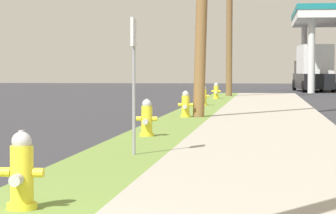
# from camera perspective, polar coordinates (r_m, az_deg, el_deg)

# --- Properties ---
(fire_hydrant_nearest) EXTENTS (0.42, 0.38, 0.74)m
(fire_hydrant_nearest) POSITION_cam_1_polar(r_m,az_deg,el_deg) (7.42, -10.74, -4.94)
(fire_hydrant_nearest) COLOR yellow
(fire_hydrant_nearest) RESTS_ON grass_verge
(fire_hydrant_second) EXTENTS (0.42, 0.38, 0.74)m
(fire_hydrant_second) POSITION_cam_1_polar(r_m,az_deg,el_deg) (15.33, -1.58, -0.96)
(fire_hydrant_second) COLOR yellow
(fire_hydrant_second) RESTS_ON grass_verge
(fire_hydrant_third) EXTENTS (0.42, 0.37, 0.74)m
(fire_hydrant_third) POSITION_cam_1_polar(r_m,az_deg,el_deg) (21.55, 1.30, 0.11)
(fire_hydrant_third) COLOR yellow
(fire_hydrant_third) RESTS_ON grass_verge
(fire_hydrant_fourth) EXTENTS (0.42, 0.37, 0.74)m
(fire_hydrant_fourth) POSITION_cam_1_polar(r_m,az_deg,el_deg) (28.87, 2.64, 0.77)
(fire_hydrant_fourth) COLOR yellow
(fire_hydrant_fourth) RESTS_ON grass_verge
(fire_hydrant_fifth) EXTENTS (0.42, 0.37, 0.74)m
(fire_hydrant_fifth) POSITION_cam_1_polar(r_m,az_deg,el_deg) (35.65, 3.57, 1.14)
(fire_hydrant_fifth) COLOR yellow
(fire_hydrant_fifth) RESTS_ON grass_verge
(street_sign_post) EXTENTS (0.05, 0.36, 2.12)m
(street_sign_post) POSITION_cam_1_polar(r_m,az_deg,el_deg) (11.97, -2.54, 3.71)
(street_sign_post) COLOR gray
(street_sign_post) RESTS_ON grass_verge
(truck_black_at_forecourt) EXTENTS (2.58, 6.54, 3.11)m
(truck_black_at_forecourt) POSITION_cam_1_polar(r_m,az_deg,el_deg) (52.99, 10.67, 2.74)
(truck_black_at_forecourt) COLOR black
(truck_black_at_forecourt) RESTS_ON ground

